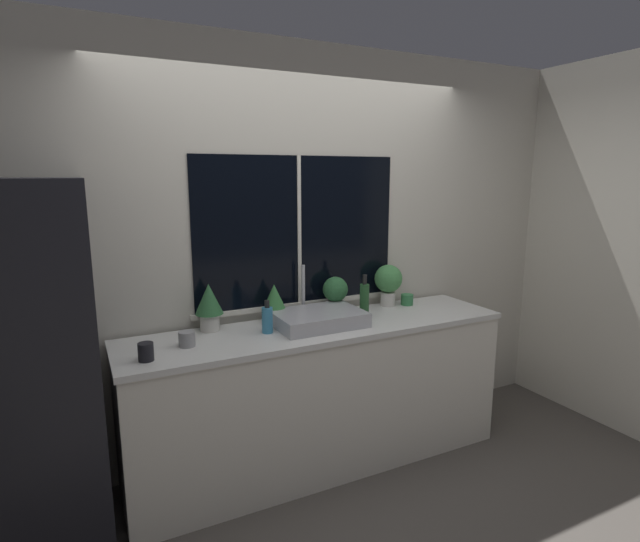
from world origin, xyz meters
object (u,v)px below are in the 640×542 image
(bottle_tall, at_px, (364,300))
(mug_grey, at_px, (187,339))
(refrigerator, at_px, (30,372))
(potted_plant_center_right, at_px, (335,293))
(mug_green, at_px, (407,300))
(potted_plant_far_left, at_px, (209,304))
(soap_bottle, at_px, (267,319))
(sink, at_px, (318,318))
(mug_black, at_px, (146,352))
(potted_plant_far_right, at_px, (388,281))
(potted_plant_center_left, at_px, (274,300))

(bottle_tall, height_order, mug_grey, bottle_tall)
(refrigerator, height_order, potted_plant_center_right, refrigerator)
(mug_green, bearing_deg, potted_plant_far_left, 178.21)
(potted_plant_center_right, height_order, soap_bottle, potted_plant_center_right)
(soap_bottle, xyz_separation_m, mug_green, (1.14, 0.16, -0.04))
(potted_plant_center_right, xyz_separation_m, mug_green, (0.57, -0.04, -0.10))
(potted_plant_far_left, bearing_deg, mug_grey, -129.46)
(sink, bearing_deg, refrigerator, -179.12)
(sink, xyz_separation_m, mug_black, (-1.05, -0.15, 0.00))
(refrigerator, distance_m, soap_bottle, 1.25)
(potted_plant_far_right, distance_m, mug_black, 1.76)
(potted_plant_far_left, xyz_separation_m, mug_grey, (-0.19, -0.23, -0.12))
(potted_plant_far_right, xyz_separation_m, soap_bottle, (-1.00, -0.20, -0.10))
(potted_plant_center_right, bearing_deg, mug_green, -4.50)
(potted_plant_center_left, relative_size, bottle_tall, 0.85)
(refrigerator, relative_size, mug_black, 19.75)
(potted_plant_far_right, bearing_deg, potted_plant_far_left, 180.00)
(refrigerator, height_order, mug_grey, refrigerator)
(potted_plant_center_left, bearing_deg, sink, -42.86)
(potted_plant_center_left, relative_size, potted_plant_center_right, 0.97)
(refrigerator, relative_size, potted_plant_far_right, 6.22)
(sink, height_order, potted_plant_center_right, sink)
(refrigerator, relative_size, bottle_tall, 6.43)
(potted_plant_center_right, relative_size, bottle_tall, 0.87)
(refrigerator, height_order, mug_black, refrigerator)
(mug_black, bearing_deg, soap_bottle, 11.97)
(bottle_tall, bearing_deg, potted_plant_center_left, 161.88)
(potted_plant_far_left, xyz_separation_m, potted_plant_far_right, (1.30, 0.00, 0.01))
(sink, relative_size, mug_green, 6.19)
(potted_plant_center_left, height_order, mug_black, potted_plant_center_left)
(mug_green, bearing_deg, potted_plant_center_left, 177.47)
(potted_plant_center_left, xyz_separation_m, mug_black, (-0.84, -0.35, -0.09))
(sink, xyz_separation_m, potted_plant_center_right, (0.23, 0.20, 0.09))
(potted_plant_far_left, height_order, soap_bottle, potted_plant_far_left)
(bottle_tall, distance_m, mug_grey, 1.17)
(potted_plant_far_left, bearing_deg, mug_green, -1.79)
(potted_plant_center_right, bearing_deg, soap_bottle, -160.63)
(sink, relative_size, potted_plant_far_left, 1.89)
(potted_plant_far_right, bearing_deg, mug_green, -18.09)
(sink, height_order, mug_grey, sink)
(potted_plant_center_left, height_order, mug_grey, potted_plant_center_left)
(potted_plant_center_right, distance_m, mug_grey, 1.08)
(potted_plant_far_right, xyz_separation_m, mug_green, (0.14, -0.04, -0.14))
(mug_grey, height_order, mug_black, mug_black)
(bottle_tall, bearing_deg, potted_plant_far_left, 169.39)
(soap_bottle, distance_m, mug_green, 1.15)
(potted_plant_far_left, xyz_separation_m, mug_green, (1.43, -0.04, -0.13))
(soap_bottle, bearing_deg, mug_green, 7.77)
(potted_plant_far_right, bearing_deg, refrigerator, -174.31)
(soap_bottle, bearing_deg, potted_plant_center_right, 19.37)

